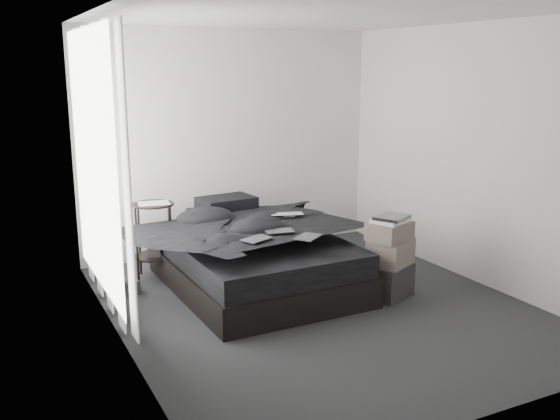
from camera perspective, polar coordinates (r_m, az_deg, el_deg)
name	(u,v)px	position (r m, az deg, el deg)	size (l,w,h in m)	color
floor	(318,306)	(5.87, 3.52, -8.75)	(3.60, 4.20, 0.01)	#2C2D2F
ceiling	(323,14)	(5.47, 3.92, 17.47)	(3.60, 4.20, 0.01)	white
wall_back	(231,142)	(7.39, -4.52, 6.20)	(3.60, 0.01, 2.60)	silver
wall_front	(499,218)	(3.88, 19.43, -0.71)	(3.60, 0.01, 2.60)	silver
wall_left	(114,184)	(4.88, -14.91, 2.28)	(0.01, 4.20, 2.60)	silver
wall_right	(475,155)	(6.60, 17.41, 4.82)	(0.01, 4.20, 2.60)	silver
window_left	(95,162)	(5.75, -16.60, 4.25)	(0.02, 2.00, 2.30)	white
curtain_left	(101,169)	(5.77, -16.06, 3.61)	(0.06, 2.12, 2.48)	white
bed	(256,274)	(6.28, -2.20, -5.86)	(1.58, 2.09, 0.28)	black
mattress	(256,250)	(6.20, -2.22, -3.64)	(1.52, 2.03, 0.22)	black
duvet	(258,228)	(6.10, -2.03, -1.67)	(1.54, 1.78, 0.24)	black
pillow_lower	(220,215)	(6.85, -5.51, -0.50)	(0.63, 0.43, 0.14)	black
pillow_upper	(226,203)	(6.83, -4.92, 0.64)	(0.59, 0.41, 0.13)	black
laptop	(288,209)	(6.32, 0.71, 0.13)	(0.33, 0.21, 0.03)	silver
comic_a	(257,231)	(5.52, -2.15, -1.89)	(0.26, 0.17, 0.01)	black
comic_b	(279,222)	(5.78, -0.07, -1.14)	(0.26, 0.17, 0.01)	black
comic_c	(308,227)	(5.58, 2.57, -1.60)	(0.26, 0.17, 0.01)	black
side_stand	(154,242)	(6.59, -11.41, -2.86)	(0.43, 0.43, 0.80)	black
papers	(154,204)	(6.48, -11.47, 0.57)	(0.31, 0.23, 0.02)	white
floor_books	(131,287)	(6.31, -13.47, -6.87)	(0.13, 0.18, 0.13)	black
box_lower	(388,280)	(6.13, 9.85, -6.34)	(0.44, 0.34, 0.32)	black
box_mid	(391,252)	(6.04, 10.08, -3.80)	(0.41, 0.32, 0.25)	#6E6057
box_upper	(390,231)	(5.98, 9.99, -1.91)	(0.39, 0.31, 0.17)	#6E6057
art_book_white	(391,220)	(5.96, 10.07, -0.94)	(0.33, 0.27, 0.03)	silver
art_book_snake	(392,217)	(5.96, 10.21, -0.65)	(0.32, 0.26, 0.03)	silver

